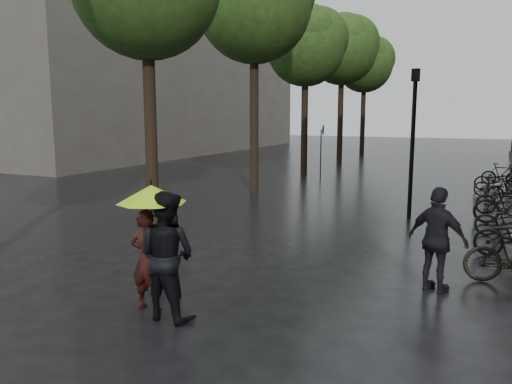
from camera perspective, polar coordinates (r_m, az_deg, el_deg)
The scene contains 10 objects.
ground at distance 6.24m, azimuth -19.88°, elevation -19.49°, with size 120.00×120.00×0.00m, color black.
bg_building at distance 41.28m, azimuth -14.74°, elevation 14.36°, with size 16.00×30.00×14.00m, color #47423D.
street_trees at distance 21.55m, azimuth 3.00°, elevation 18.09°, with size 4.33×34.03×8.91m.
person_burgundy at distance 7.63m, azimuth -12.27°, elevation -7.56°, with size 0.56×0.37×1.55m, color black.
person_black at distance 7.24m, azimuth -10.18°, elevation -7.13°, with size 0.90×0.70×1.85m, color black.
lime_umbrella at distance 7.26m, azimuth -11.88°, elevation -0.22°, with size 1.01×1.01×1.49m.
pedestrian_walking at distance 8.71m, azimuth 20.04°, elevation -5.16°, with size 1.02×0.43×1.75m, color black.
parked_bicycles at distance 15.96m, azimuth 26.71°, elevation -0.85°, with size 1.98×13.85×1.05m.
lamp_post at distance 14.50m, azimuth 17.52°, elevation 6.90°, with size 0.21×0.21×4.12m.
cycle_sign at distance 22.26m, azimuth 7.53°, elevation 5.51°, with size 0.13×0.44×2.42m.
Camera 1 is at (3.97, -3.82, 2.92)m, focal length 35.00 mm.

